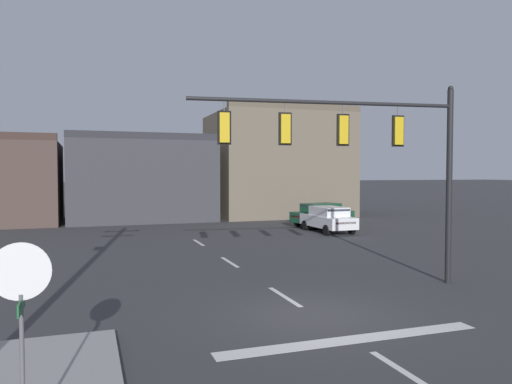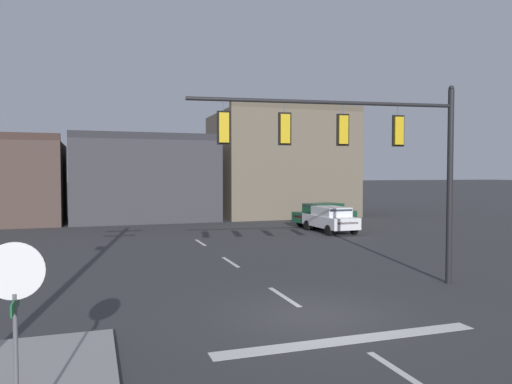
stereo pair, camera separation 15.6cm
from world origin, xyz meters
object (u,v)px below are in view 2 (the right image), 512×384
stop_sign (15,294)px  car_lot_middle (330,219)px  signal_mast_near_side (363,144)px  car_lot_nearside (324,214)px

stop_sign → car_lot_middle: stop_sign is taller
signal_mast_near_side → car_lot_nearside: (6.95, 16.61, -3.78)m
stop_sign → car_lot_middle: bearing=53.5°
car_lot_nearside → car_lot_middle: (-1.15, -3.11, 0.00)m
signal_mast_near_side → stop_sign: (-9.24, -6.86, -2.49)m
stop_sign → car_lot_nearside: size_ratio=0.60×
signal_mast_near_side → car_lot_middle: signal_mast_near_side is taller
car_lot_middle → stop_sign: bearing=-126.5°
signal_mast_near_side → car_lot_middle: size_ratio=1.96×
signal_mast_near_side → car_lot_nearside: size_ratio=1.87×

